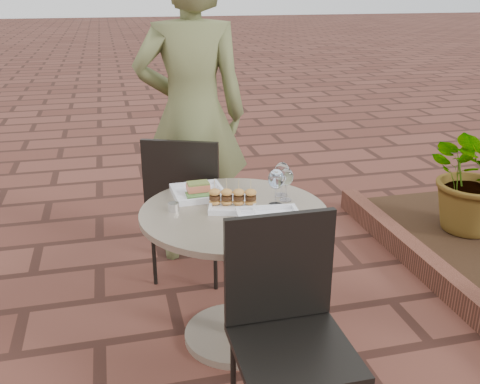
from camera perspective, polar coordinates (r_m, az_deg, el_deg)
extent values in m
plane|color=#572C22|center=(2.65, -5.14, -19.76)|extent=(60.00, 60.00, 0.00)
cylinder|color=gray|center=(2.90, -0.59, -14.92)|extent=(0.52, 0.52, 0.04)
cylinder|color=gray|center=(2.72, -0.62, -9.31)|extent=(0.08, 0.08, 0.70)
cylinder|color=gray|center=(2.56, -0.65, -2.25)|extent=(0.90, 0.90, 0.03)
cube|color=black|center=(3.32, -5.30, -1.60)|extent=(0.58, 0.58, 0.03)
cube|color=black|center=(3.05, -6.35, 1.28)|extent=(0.42, 0.20, 0.46)
cylinder|color=black|center=(3.54, -1.45, -4.03)|extent=(0.02, 0.02, 0.44)
cylinder|color=black|center=(3.62, -7.39, -3.61)|extent=(0.02, 0.02, 0.44)
cylinder|color=black|center=(3.21, -2.65, -6.90)|extent=(0.02, 0.02, 0.44)
cylinder|color=black|center=(3.30, -9.18, -6.35)|extent=(0.02, 0.02, 0.44)
cube|color=black|center=(2.10, 5.77, -16.60)|extent=(0.44, 0.44, 0.03)
cube|color=black|center=(2.12, 4.22, -8.05)|extent=(0.44, 0.03, 0.46)
cylinder|color=black|center=(2.34, -0.72, -19.02)|extent=(0.02, 0.02, 0.44)
cylinder|color=black|center=(2.44, 8.44, -17.44)|extent=(0.02, 0.02, 0.44)
imported|color=brown|center=(3.40, -5.13, 8.09)|extent=(0.74, 0.52, 1.93)
cube|color=white|center=(2.73, -4.47, -0.22)|extent=(0.27, 0.27, 0.01)
cube|color=#D06849|center=(2.72, -4.49, 0.50)|extent=(0.12, 0.08, 0.04)
cube|color=#5A642D|center=(2.71, -4.50, 0.95)|extent=(0.11, 0.07, 0.01)
cube|color=white|center=(2.58, -0.78, -1.48)|extent=(0.27, 0.27, 0.01)
cube|color=white|center=(2.41, 3.27, -3.28)|extent=(0.31, 0.31, 0.01)
ellipsoid|color=#D35772|center=(2.33, 2.70, -3.69)|extent=(0.05, 0.04, 0.02)
cylinder|color=white|center=(2.61, 3.82, -1.35)|extent=(0.07, 0.07, 0.00)
cylinder|color=white|center=(2.60, 3.84, -0.48)|extent=(0.01, 0.01, 0.08)
ellipsoid|color=white|center=(2.56, 3.89, 1.39)|extent=(0.08, 0.08, 0.10)
cylinder|color=white|center=(2.56, 3.88, 1.27)|extent=(0.06, 0.06, 0.04)
cylinder|color=white|center=(2.67, 4.87, -0.83)|extent=(0.06, 0.06, 0.00)
cylinder|color=white|center=(2.66, 4.90, -0.04)|extent=(0.01, 0.01, 0.07)
ellipsoid|color=white|center=(2.63, 4.95, 1.62)|extent=(0.07, 0.07, 0.09)
cylinder|color=white|center=(2.73, 4.43, -0.31)|extent=(0.06, 0.06, 0.00)
cylinder|color=white|center=(2.72, 4.45, 0.49)|extent=(0.01, 0.01, 0.08)
ellipsoid|color=white|center=(2.69, 4.51, 2.21)|extent=(0.08, 0.08, 0.09)
cylinder|color=silver|center=(2.56, -7.08, -1.58)|extent=(0.06, 0.06, 0.04)
cube|color=brown|center=(3.38, 22.21, -9.89)|extent=(0.12, 3.00, 0.15)
imported|color=#33662D|center=(4.14, 24.15, 1.84)|extent=(0.89, 0.81, 0.86)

